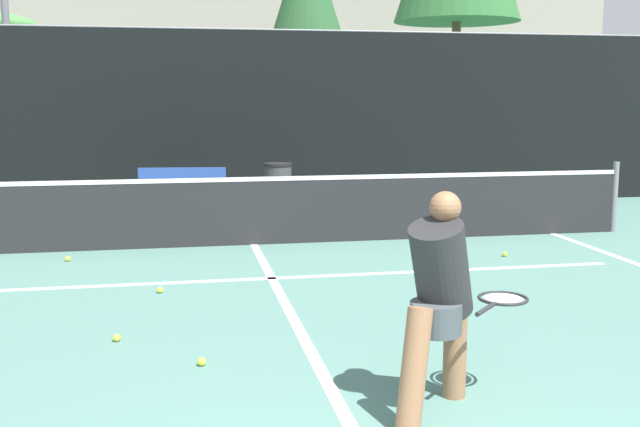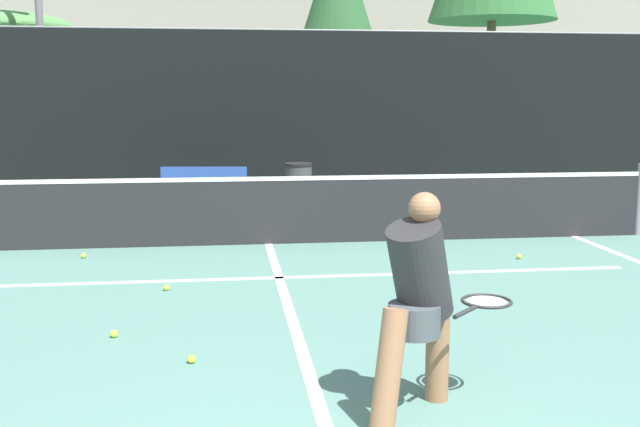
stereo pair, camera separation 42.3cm
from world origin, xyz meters
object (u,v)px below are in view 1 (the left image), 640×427
object	(u,v)px
player_practicing	(440,296)
trash_bin	(278,191)
parked_car	(156,158)
courtside_bench	(182,192)

from	to	relation	value
player_practicing	trash_bin	world-z (taller)	player_practicing
parked_car	trash_bin	bearing A→B (deg)	-68.97
player_practicing	courtside_bench	xyz separation A→B (m)	(-1.57, 8.27, -0.31)
trash_bin	courtside_bench	bearing A→B (deg)	171.71
player_practicing	courtside_bench	size ratio (longest dim) A/B	0.96
trash_bin	parked_car	size ratio (longest dim) A/B	0.21
courtside_bench	parked_car	xyz separation A→B (m)	(-0.56, 5.38, 0.14)
courtside_bench	trash_bin	world-z (taller)	trash_bin
player_practicing	trash_bin	xyz separation A→B (m)	(0.03, 8.04, -0.30)
courtside_bench	parked_car	world-z (taller)	parked_car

